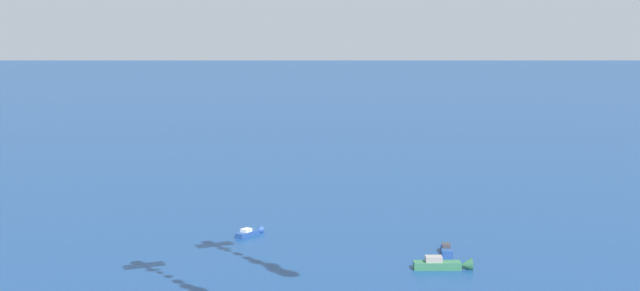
# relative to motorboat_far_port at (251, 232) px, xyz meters

# --- Properties ---
(motorboat_far_port) EXTENTS (5.67, 6.49, 2.00)m
(motorboat_far_port) POSITION_rel_motorboat_far_port_xyz_m (0.00, 0.00, 0.00)
(motorboat_far_port) COLOR #23478C
(motorboat_far_port) RESTS_ON ground_plane
(motorboat_far_stbd) EXTENTS (9.84, 3.19, 2.81)m
(motorboat_far_stbd) POSITION_rel_motorboat_far_port_xyz_m (31.97, -27.94, 0.22)
(motorboat_far_stbd) COLOR #33704C
(motorboat_far_stbd) RESTS_ON ground_plane
(motorboat_ahead) EXTENTS (2.92, 7.30, 2.06)m
(motorboat_ahead) POSITION_rel_motorboat_far_port_xyz_m (34.33, -18.01, 0.02)
(motorboat_ahead) COLOR #23478C
(motorboat_ahead) RESTS_ON ground_plane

